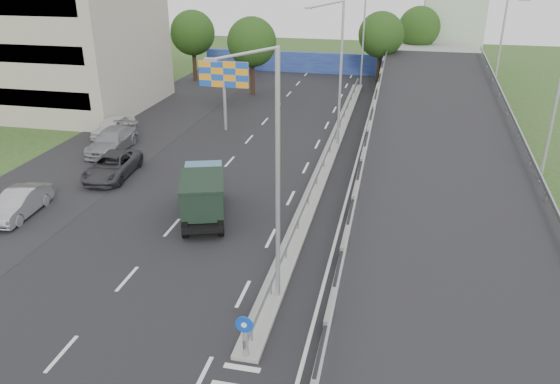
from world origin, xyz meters
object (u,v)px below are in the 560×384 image
(lamp_post_near, at_px, (273,168))
(dump_truck, at_px, (203,193))
(parked_car_d, at_px, (112,141))
(church, at_px, (452,22))
(lamp_post_mid, at_px, (338,67))
(parked_car_e, at_px, (113,126))
(lamp_post_far, at_px, (362,31))
(parked_car_b, at_px, (19,203))
(parked_car_c, at_px, (112,166))
(billboard, at_px, (224,78))
(sign_bollard, at_px, (245,336))

(lamp_post_near, bearing_deg, dump_truck, 129.21)
(lamp_post_near, relative_size, parked_car_d, 1.85)
(lamp_post_near, bearing_deg, church, 79.62)
(parked_car_d, bearing_deg, lamp_post_mid, 13.11)
(lamp_post_near, xyz_separation_m, parked_car_e, (-17.23, 18.75, -5.05))
(church, xyz_separation_m, parked_car_d, (-25.41, -38.65, -4.52))
(lamp_post_far, xyz_separation_m, parked_car_d, (-15.52, -24.65, -5.02))
(lamp_post_far, height_order, parked_car_b, lamp_post_far)
(lamp_post_mid, relative_size, church, 0.73)
(lamp_post_near, height_order, parked_car_b, lamp_post_near)
(lamp_post_near, relative_size, lamp_post_mid, 1.00)
(church, distance_m, parked_car_b, 55.59)
(lamp_post_mid, bearing_deg, dump_truck, -111.98)
(parked_car_b, bearing_deg, lamp_post_mid, 41.14)
(church, height_order, parked_car_c, church)
(dump_truck, relative_size, parked_car_d, 1.11)
(lamp_post_far, xyz_separation_m, billboard, (-9.11, -18.00, -1.62))
(lamp_post_near, xyz_separation_m, church, (9.89, 54.00, -0.50))
(lamp_post_far, relative_size, parked_car_d, 1.85)
(lamp_post_far, relative_size, parked_car_c, 1.93)
(lamp_post_mid, bearing_deg, parked_car_d, -163.32)
(billboard, xyz_separation_m, parked_car_e, (-8.12, -3.25, -3.43))
(parked_car_b, distance_m, parked_car_c, 6.60)
(parked_car_e, bearing_deg, billboard, 24.91)
(lamp_post_far, relative_size, church, 0.73)
(parked_car_d, bearing_deg, dump_truck, -44.36)
(lamp_post_far, height_order, parked_car_d, lamp_post_far)
(sign_bollard, distance_m, parked_car_d, 24.60)
(lamp_post_far, distance_m, parked_car_e, 27.82)
(lamp_post_mid, distance_m, parked_car_d, 16.96)
(lamp_post_far, bearing_deg, church, 54.76)
(dump_truck, xyz_separation_m, parked_car_e, (-11.83, 12.13, -0.63))
(lamp_post_mid, relative_size, parked_car_c, 1.93)
(lamp_post_near, distance_m, parked_car_c, 17.74)
(lamp_post_mid, distance_m, church, 35.41)
(billboard, bearing_deg, parked_car_d, -133.93)
(lamp_post_near, height_order, church, church)
(lamp_post_near, bearing_deg, parked_car_e, 132.58)
(church, distance_m, billboard, 37.23)
(sign_bollard, distance_m, parked_car_e, 28.33)
(lamp_post_far, bearing_deg, parked_car_b, -113.27)
(lamp_post_far, bearing_deg, dump_truck, -99.19)
(billboard, xyz_separation_m, dump_truck, (3.71, -15.38, -2.80))
(parked_car_d, xyz_separation_m, parked_car_e, (-1.71, 3.40, -0.04))
(lamp_post_near, xyz_separation_m, parked_car_c, (-13.08, 10.85, -5.08))
(lamp_post_far, height_order, billboard, lamp_post_far)
(parked_car_b, relative_size, parked_car_d, 0.81)
(church, height_order, parked_car_e, church)
(parked_car_d, bearing_deg, billboard, 42.50)
(lamp_post_near, relative_size, parked_car_c, 1.93)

